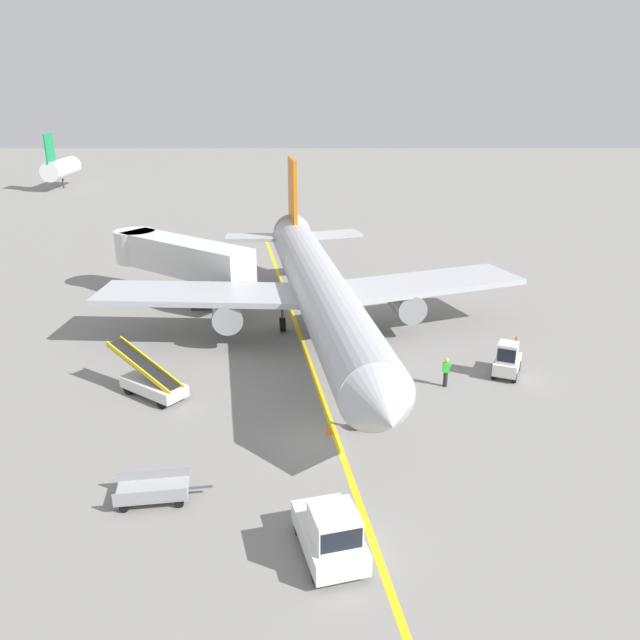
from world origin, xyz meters
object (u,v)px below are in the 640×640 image
(belt_loader_forward_hold, at_px, (152,382))
(safety_cone_wingtip_left, at_px, (329,429))
(safety_cone_nose_right, at_px, (400,388))
(safety_cone_nose_left, at_px, (517,338))
(jet_bridge, at_px, (173,255))
(baggage_tug_near_wing, at_px, (507,361))
(ground_crew_marshaller, at_px, (446,371))
(pushback_tug, at_px, (331,534))
(safety_cone_wingtip_right, at_px, (225,324))
(baggage_cart_loaded, at_px, (153,490))
(airliner, at_px, (318,287))

(belt_loader_forward_hold, distance_m, safety_cone_wingtip_left, 10.12)
(safety_cone_nose_right, bearing_deg, safety_cone_nose_left, 39.83)
(jet_bridge, height_order, baggage_tug_near_wing, jet_bridge)
(ground_crew_marshaller, height_order, safety_cone_wingtip_left, ground_crew_marshaller)
(pushback_tug, xyz_separation_m, safety_cone_wingtip_right, (-6.74, 22.56, -0.77))
(pushback_tug, height_order, safety_cone_wingtip_right, pushback_tug)
(jet_bridge, bearing_deg, baggage_tug_near_wing, -32.67)
(ground_crew_marshaller, bearing_deg, belt_loader_forward_hold, -176.33)
(safety_cone_wingtip_left, bearing_deg, baggage_cart_loaded, -144.14)
(airliner, distance_m, safety_cone_wingtip_left, 12.71)
(baggage_cart_loaded, distance_m, safety_cone_wingtip_left, 8.74)
(pushback_tug, relative_size, baggage_cart_loaded, 1.04)
(belt_loader_forward_hold, distance_m, safety_cone_nose_right, 13.21)
(belt_loader_forward_hold, xyz_separation_m, safety_cone_nose_right, (13.19, 0.40, -0.56))
(jet_bridge, distance_m, safety_cone_nose_left, 25.52)
(belt_loader_forward_hold, distance_m, baggage_cart_loaded, 9.35)
(pushback_tug, bearing_deg, airliner, 90.93)
(jet_bridge, bearing_deg, airliner, -35.64)
(airliner, bearing_deg, safety_cone_wingtip_right, 163.63)
(pushback_tug, relative_size, safety_cone_nose_left, 9.02)
(baggage_cart_loaded, relative_size, safety_cone_nose_left, 8.71)
(safety_cone_nose_left, xyz_separation_m, safety_cone_wingtip_right, (-19.20, 2.77, 0.00))
(jet_bridge, xyz_separation_m, belt_loader_forward_hold, (2.11, -16.18, -2.77))
(safety_cone_nose_right, bearing_deg, ground_crew_marshaller, 13.45)
(belt_loader_forward_hold, relative_size, safety_cone_nose_right, 10.82)
(baggage_tug_near_wing, distance_m, belt_loader_forward_hold, 19.62)
(baggage_tug_near_wing, relative_size, belt_loader_forward_hold, 0.57)
(safety_cone_nose_right, relative_size, safety_cone_wingtip_right, 1.00)
(pushback_tug, distance_m, safety_cone_nose_left, 23.40)
(safety_cone_wingtip_right, bearing_deg, baggage_cart_loaded, -90.66)
(jet_bridge, distance_m, baggage_cart_loaded, 25.81)
(jet_bridge, bearing_deg, safety_cone_nose_right, -45.89)
(airliner, height_order, safety_cone_wingtip_right, airliner)
(baggage_tug_near_wing, distance_m, safety_cone_nose_left, 5.59)
(baggage_tug_near_wing, height_order, baggage_cart_loaded, baggage_tug_near_wing)
(pushback_tug, height_order, safety_cone_wingtip_left, pushback_tug)
(baggage_cart_loaded, relative_size, safety_cone_wingtip_left, 8.71)
(ground_crew_marshaller, distance_m, safety_cone_nose_left, 8.74)
(safety_cone_nose_right, bearing_deg, baggage_tug_near_wing, 17.19)
(baggage_cart_loaded, xyz_separation_m, ground_crew_marshaller, (13.55, 10.09, 0.44))
(safety_cone_wingtip_left, distance_m, safety_cone_wingtip_right, 15.75)
(safety_cone_nose_right, bearing_deg, belt_loader_forward_hold, -178.28)
(ground_crew_marshaller, xyz_separation_m, safety_cone_wingtip_left, (-6.46, -4.97, -0.69))
(baggage_cart_loaded, bearing_deg, safety_cone_wingtip_right, 89.34)
(ground_crew_marshaller, bearing_deg, safety_cone_nose_left, 47.57)
(airliner, xyz_separation_m, safety_cone_wingtip_right, (-6.41, 1.88, -3.20))
(jet_bridge, relative_size, safety_cone_nose_right, 26.59)
(safety_cone_wingtip_left, bearing_deg, ground_crew_marshaller, 37.56)
(airliner, xyz_separation_m, pushback_tug, (0.34, -20.68, -2.42))
(airliner, bearing_deg, belt_loader_forward_hold, -136.70)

